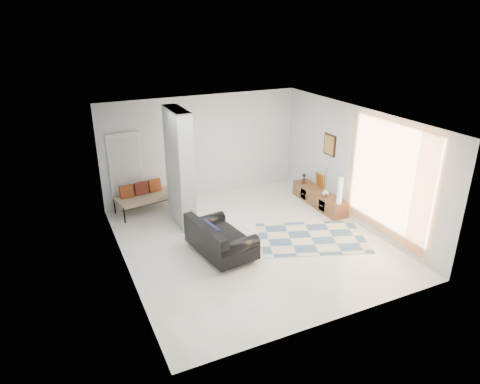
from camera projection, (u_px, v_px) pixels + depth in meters
name	position (u px, v px, depth m)	size (l,w,h in m)	color
floor	(251.00, 241.00, 9.64)	(6.00, 6.00, 0.00)	white
ceiling	(253.00, 118.00, 8.57)	(6.00, 6.00, 0.00)	white
wall_back	(203.00, 147.00, 11.61)	(6.00, 6.00, 0.00)	silver
wall_front	(339.00, 248.00, 6.59)	(6.00, 6.00, 0.00)	silver
wall_left	(121.00, 206.00, 8.03)	(6.00, 6.00, 0.00)	silver
wall_right	(355.00, 166.00, 10.18)	(6.00, 6.00, 0.00)	silver
partition_column	(180.00, 168.00, 10.01)	(0.35, 1.20, 2.80)	#B2B8BA
hallway_door	(127.00, 172.00, 10.90)	(0.85, 0.06, 2.04)	white
curtain	(387.00, 180.00, 9.16)	(2.55, 2.55, 0.00)	#FA9441
wall_art	(330.00, 145.00, 10.91)	(0.04, 0.45, 0.55)	black
media_console	(319.00, 198.00, 11.39)	(0.45, 1.96, 0.80)	brown
loveseat	(218.00, 239.00, 8.98)	(1.16, 1.72, 0.76)	silver
daybed	(148.00, 195.00, 11.01)	(1.76, 0.98, 0.77)	black
area_rug	(311.00, 238.00, 9.78)	(2.40, 1.60, 0.01)	beige
cylinder_lamp	(340.00, 191.00, 10.47)	(0.12, 0.12, 0.66)	white
bronze_figurine	(304.00, 178.00, 11.82)	(0.14, 0.14, 0.28)	#322516
vase	(325.00, 192.00, 11.00)	(0.18, 0.18, 0.19)	white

